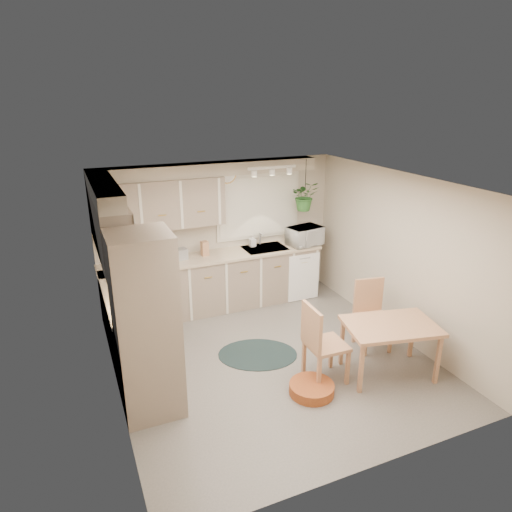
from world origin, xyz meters
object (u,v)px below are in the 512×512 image
object	(u,v)px
chair_back	(374,316)
microwave	(305,234)
braided_rug	(258,354)
pet_bed	(312,389)
dining_table	(388,349)
chair_left	(327,343)

from	to	relation	value
chair_back	microwave	xyz separation A→B (m)	(-0.03, 1.97, 0.65)
chair_back	microwave	distance (m)	2.07
braided_rug	pet_bed	size ratio (longest dim) A/B	2.01
dining_table	chair_left	world-z (taller)	chair_left
chair_left	microwave	bearing A→B (deg)	159.50
chair_left	chair_back	world-z (taller)	chair_left
chair_left	microwave	world-z (taller)	microwave
pet_bed	microwave	world-z (taller)	microwave
chair_back	pet_bed	bearing A→B (deg)	34.70
chair_left	pet_bed	size ratio (longest dim) A/B	1.91
pet_bed	microwave	xyz separation A→B (m)	(1.28, 2.56, 1.07)
chair_back	chair_left	bearing A→B (deg)	31.75
braided_rug	microwave	world-z (taller)	microwave
chair_back	microwave	world-z (taller)	microwave
chair_left	microwave	xyz separation A→B (m)	(0.98, 2.36, 0.62)
dining_table	pet_bed	size ratio (longest dim) A/B	2.06
microwave	chair_back	bearing A→B (deg)	-101.45
dining_table	chair_back	distance (m)	0.65
chair_left	braided_rug	size ratio (longest dim) A/B	0.95
chair_back	pet_bed	size ratio (longest dim) A/B	1.79
dining_table	chair_back	xyz separation A→B (m)	(0.21, 0.60, 0.13)
microwave	braided_rug	bearing A→B (deg)	-147.59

